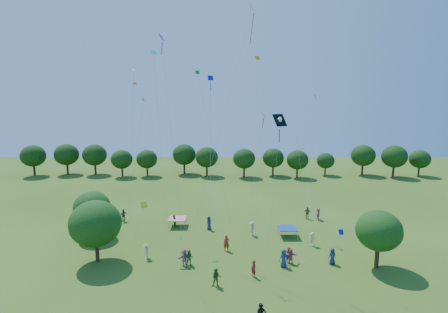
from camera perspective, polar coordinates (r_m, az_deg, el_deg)
near_tree_west at (r=37.92m, az=-20.25°, el=-10.22°), size 5.16×5.16×6.39m
near_tree_north at (r=45.01m, az=-20.74°, el=-7.81°), size 4.34×4.34×5.55m
near_tree_east at (r=37.64m, az=23.96°, el=-11.01°), size 4.36×4.36×5.79m
treeline at (r=75.22m, az=-1.30°, el=-0.08°), size 88.01×8.77×6.77m
tent_red_stripe at (r=46.51m, az=-7.63°, el=-10.02°), size 2.20×2.20×1.10m
tent_blue at (r=43.55m, az=10.33°, el=-11.46°), size 2.20×2.20×1.10m
crowd_person_0 at (r=45.09m, az=-2.45°, el=-10.78°), size 0.89×0.99×1.77m
crowd_person_1 at (r=34.19m, az=4.85°, el=-17.80°), size 0.64×0.72×1.62m
crowd_person_2 at (r=32.61m, az=-1.25°, el=-19.16°), size 0.82×0.45×1.66m
crowd_person_3 at (r=41.64m, az=14.22°, el=-12.94°), size 1.11×0.64×1.60m
crowd_person_4 at (r=45.21m, az=-18.65°, el=-11.25°), size 0.64×1.09×1.75m
crowd_person_5 at (r=36.31m, az=-6.50°, el=-16.04°), size 1.51×1.58×1.73m
crowd_person_6 at (r=37.97m, az=17.26°, el=-15.28°), size 0.91×0.64×1.67m
crowd_person_7 at (r=37.27m, az=10.49°, el=-15.50°), size 0.73×0.67×1.65m
crowd_person_8 at (r=46.50m, az=-8.19°, el=-10.38°), size 0.61×0.85×1.55m
crowd_person_9 at (r=43.39m, az=4.57°, el=-11.66°), size 0.98×1.23×1.72m
crowd_person_10 at (r=49.81m, az=-16.07°, el=-9.21°), size 1.02×1.04×1.71m
crowd_person_11 at (r=50.17m, az=15.10°, el=-9.06°), size 1.02×1.64×1.66m
crowd_person_12 at (r=36.32m, az=9.69°, el=-16.02°), size 1.02×0.79×1.82m
crowd_person_13 at (r=39.19m, az=0.41°, el=-13.95°), size 0.70×0.48×1.79m
crowd_person_14 at (r=36.34m, az=-5.67°, el=-16.13°), size 0.79×0.43×1.58m
crowd_person_15 at (r=38.38m, az=-12.57°, el=-14.88°), size 0.54×1.06×1.58m
crowd_person_16 at (r=50.22m, az=13.47°, el=-8.95°), size 1.09×0.74×1.71m
crowd_person_17 at (r=37.15m, az=10.81°, el=-15.68°), size 1.52×0.78×1.56m
pirate_kite at (r=31.18m, az=9.07°, el=5.47°), size 1.39×3.01×13.79m
red_high_kite at (r=36.18m, az=2.82°, el=16.59°), size 6.72×2.43×24.31m
small_kite_0 at (r=31.97m, az=5.60°, el=0.84°), size 1.86×1.15×13.90m
small_kite_1 at (r=46.24m, az=5.45°, el=9.62°), size 0.65×6.29×20.74m
small_kite_2 at (r=35.09m, az=-13.13°, el=-8.44°), size 2.35×3.40×5.36m
small_kite_3 at (r=39.83m, az=-2.64°, el=5.84°), size 4.08×0.31×18.25m
small_kite_4 at (r=31.47m, az=17.50°, el=-12.59°), size 3.29×2.53×4.44m
small_kite_5 at (r=30.09m, az=-9.22°, el=9.64°), size 1.79×0.60×20.33m
small_kite_6 at (r=46.32m, az=-14.81°, el=6.70°), size 1.47×1.44×18.89m
small_kite_7 at (r=44.55m, az=-10.98°, el=10.57°), size 1.77×2.64×21.03m
small_kite_8 at (r=34.67m, az=14.35°, el=3.21°), size 0.50×0.58×15.54m
small_kite_9 at (r=44.72m, az=-14.49°, el=5.23°), size 0.99×1.67×17.19m
small_kite_10 at (r=44.08m, az=12.10°, el=0.35°), size 2.46×2.48×10.88m
small_kite_11 at (r=48.16m, az=-13.60°, el=4.54°), size 1.86×3.89×15.26m
small_kite_12 at (r=35.41m, az=-2.23°, el=6.35°), size 0.58×1.00×17.42m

